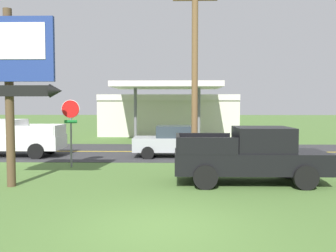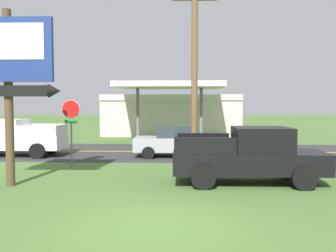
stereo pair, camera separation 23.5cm
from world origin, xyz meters
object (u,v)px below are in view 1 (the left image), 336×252
stop_sign (71,121)px  car_silver_mid_lane (175,141)px  gas_station (169,113)px  motel_sign (9,66)px  pickup_black_parked_on_lawn (251,156)px  utility_pole (195,62)px  pickup_white_on_road (12,138)px

stop_sign → car_silver_mid_lane: 5.68m
gas_station → car_silver_mid_lane: (0.63, -14.21, -1.11)m
motel_sign → pickup_black_parked_on_lawn: 8.66m
motel_sign → utility_pole: size_ratio=0.70×
motel_sign → pickup_black_parked_on_lawn: (8.07, 0.87, -3.03)m
stop_sign → pickup_white_on_road: size_ratio=0.57×
motel_sign → pickup_black_parked_on_lawn: motel_sign is taller
stop_sign → utility_pole: 5.94m
stop_sign → pickup_black_parked_on_lawn: stop_sign is taller
motel_sign → car_silver_mid_lane: (5.35, 7.20, -3.16)m
pickup_black_parked_on_lawn → pickup_white_on_road: same height
utility_pole → pickup_black_parked_on_lawn: (1.86, -2.50, -3.52)m
pickup_white_on_road → motel_sign: bearing=-65.6°
stop_sign → pickup_black_parked_on_lawn: size_ratio=0.57×
pickup_white_on_road → car_silver_mid_lane: pickup_white_on_road is taller
gas_station → motel_sign: bearing=-102.5°
pickup_black_parked_on_lawn → car_silver_mid_lane: bearing=113.2°
utility_pole → gas_station: size_ratio=0.70×
pickup_white_on_road → car_silver_mid_lane: 8.63m
utility_pole → pickup_white_on_road: 10.82m
motel_sign → stop_sign: size_ratio=1.99×
gas_station → pickup_black_parked_on_lawn: bearing=-80.8°
gas_station → car_silver_mid_lane: size_ratio=2.86×
gas_station → pickup_white_on_road: (-8.00, -14.21, -0.98)m
gas_station → pickup_black_parked_on_lawn: (3.34, -20.54, -0.98)m
stop_sign → gas_station: (3.89, 17.44, -0.08)m
pickup_black_parked_on_lawn → pickup_white_on_road: (-11.34, 6.33, 0.00)m
stop_sign → gas_station: bearing=77.4°
pickup_white_on_road → gas_station: bearing=60.6°
stop_sign → utility_pole: (5.37, -0.60, 2.46)m
stop_sign → pickup_black_parked_on_lawn: bearing=-23.2°
motel_sign → stop_sign: 4.51m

